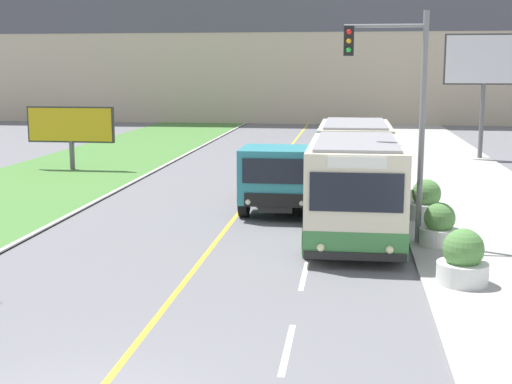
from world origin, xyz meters
TOP-DOWN VIEW (x-y plane):
  - lane_marking_centre at (0.32, 1.45)m, footprint 2.88×140.00m
  - city_bus at (3.96, 14.56)m, footprint 2.73×12.55m
  - dump_truck at (1.43, 15.54)m, footprint 2.59×6.38m
  - car_distant at (4.24, 32.91)m, footprint 1.80×4.30m
  - traffic_light_mast at (5.14, 11.27)m, footprint 2.28×0.32m
  - billboard_large at (10.89, 31.45)m, footprint 4.30×0.24m
  - billboard_small at (-9.75, 24.42)m, footprint 4.36×0.24m
  - planter_round_near at (6.39, 7.38)m, footprint 1.17×1.17m
  - planter_round_second at (6.29, 11.00)m, footprint 1.08×1.08m
  - planter_round_third at (6.30, 14.62)m, footprint 1.18×1.18m

SIDE VIEW (x-z plane):
  - lane_marking_centre at x=0.32m, z-range 0.00..0.01m
  - planter_round_second at x=6.29m, z-range 0.00..1.21m
  - planter_round_near at x=6.39m, z-range 0.00..1.28m
  - planter_round_third at x=6.30m, z-range 0.00..1.29m
  - car_distant at x=4.24m, z-range -0.04..1.41m
  - dump_truck at x=1.43m, z-range 0.02..2.36m
  - city_bus at x=3.96m, z-range 0.03..3.00m
  - billboard_small at x=-9.75m, z-range 0.61..3.73m
  - traffic_light_mast at x=5.14m, z-range 0.86..7.34m
  - billboard_large at x=10.89m, z-range 1.74..8.52m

